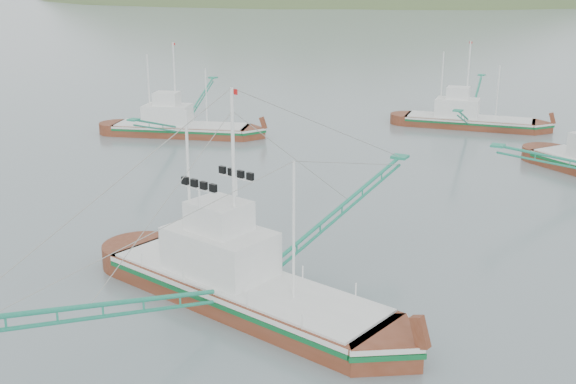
% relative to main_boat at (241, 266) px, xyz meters
% --- Properties ---
extents(ground, '(1200.00, 1200.00, 0.00)m').
position_rel_main_boat_xyz_m(ground, '(-2.02, 2.61, -2.05)').
color(ground, slate).
rests_on(ground, ground).
extents(main_boat, '(16.37, 28.42, 11.63)m').
position_rel_main_boat_xyz_m(main_boat, '(0.00, 0.00, 0.00)').
color(main_boat, '#632914').
rests_on(main_boat, ground).
extents(bg_boat_far, '(13.58, 23.72, 9.67)m').
position_rel_main_boat_xyz_m(bg_boat_far, '(-1.31, 46.93, -0.47)').
color(bg_boat_far, '#632914').
rests_on(bg_boat_far, ground).
extents(bg_boat_left, '(13.98, 23.79, 9.93)m').
position_rel_main_boat_xyz_m(bg_boat_left, '(-25.61, 29.42, -0.13)').
color(bg_boat_left, '#632914').
rests_on(bg_boat_left, ground).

